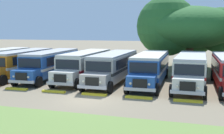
{
  "coord_description": "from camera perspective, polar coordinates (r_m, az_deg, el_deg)",
  "views": [
    {
      "loc": [
        7.32,
        -18.04,
        5.01
      ],
      "look_at": [
        0.0,
        6.36,
        1.6
      ],
      "focal_mm": 44.24,
      "sensor_mm": 36.0,
      "label": 1
    }
  ],
  "objects": [
    {
      "name": "curb_wheelstop_2",
      "position": [
        24.77,
        -19.12,
        -4.29
      ],
      "size": [
        2.0,
        0.36,
        0.15
      ],
      "primitive_type": "cube",
      "color": "yellow",
      "rests_on": "ground_plane"
    },
    {
      "name": "parked_bus_slot_3",
      "position": [
        28.28,
        -5.52,
        0.62
      ],
      "size": [
        2.8,
        10.85,
        2.82
      ],
      "rotation": [
        0.0,
        0.0,
        -1.56
      ],
      "color": "silver",
      "rests_on": "ground_plane"
    },
    {
      "name": "parked_bus_slot_2",
      "position": [
        29.81,
        -12.53,
        0.83
      ],
      "size": [
        3.2,
        10.91,
        2.82
      ],
      "rotation": [
        0.0,
        0.0,
        -1.51
      ],
      "color": "#23519E",
      "rests_on": "ground_plane"
    },
    {
      "name": "curb_wheelstop_3",
      "position": [
        22.93,
        -11.96,
        -4.97
      ],
      "size": [
        2.0,
        0.36,
        0.15
      ],
      "primitive_type": "cube",
      "color": "yellow",
      "rests_on": "ground_plane"
    },
    {
      "name": "curb_wheelstop_5",
      "position": [
        20.57,
        5.55,
        -6.29
      ],
      "size": [
        2.0,
        0.36,
        0.15
      ],
      "primitive_type": "cube",
      "color": "yellow",
      "rests_on": "ground_plane"
    },
    {
      "name": "curb_wheelstop_4",
      "position": [
        21.5,
        -3.69,
        -5.66
      ],
      "size": [
        2.0,
        0.36,
        0.15
      ],
      "primitive_type": "cube",
      "color": "yellow",
      "rests_on": "ground_plane"
    },
    {
      "name": "curb_wheelstop_6",
      "position": [
        20.22,
        15.41,
        -6.78
      ],
      "size": [
        2.0,
        0.36,
        0.15
      ],
      "primitive_type": "cube",
      "color": "yellow",
      "rests_on": "ground_plane"
    },
    {
      "name": "parked_bus_slot_4",
      "position": [
        26.67,
        0.31,
        0.24
      ],
      "size": [
        2.76,
        10.85,
        2.82
      ],
      "rotation": [
        0.0,
        0.0,
        -1.58
      ],
      "color": "#9E9993",
      "rests_on": "ground_plane"
    },
    {
      "name": "parked_bus_slot_6",
      "position": [
        25.81,
        16.03,
        -0.31
      ],
      "size": [
        2.91,
        10.87,
        2.82
      ],
      "rotation": [
        0.0,
        0.0,
        -1.6
      ],
      "color": "silver",
      "rests_on": "ground_plane"
    },
    {
      "name": "parked_bus_slot_5",
      "position": [
        26.2,
        8.0,
        0.03
      ],
      "size": [
        2.8,
        10.85,
        2.82
      ],
      "rotation": [
        0.0,
        0.0,
        -1.56
      ],
      "color": "#23519E",
      "rests_on": "ground_plane"
    },
    {
      "name": "parked_bus_slot_1",
      "position": [
        31.44,
        -18.14,
        0.98
      ],
      "size": [
        2.92,
        10.87,
        2.82
      ],
      "rotation": [
        0.0,
        0.0,
        -1.54
      ],
      "color": "orange",
      "rests_on": "ground_plane"
    },
    {
      "name": "broad_shade_tree",
      "position": [
        37.36,
        15.37,
        7.75
      ],
      "size": [
        13.11,
        12.8,
        9.32
      ],
      "color": "brown",
      "rests_on": "ground_plane"
    },
    {
      "name": "ground_plane",
      "position": [
        20.1,
        -5.25,
        -6.84
      ],
      "size": [
        220.0,
        220.0,
        0.0
      ],
      "primitive_type": "plane",
      "color": "#84755B"
    }
  ]
}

